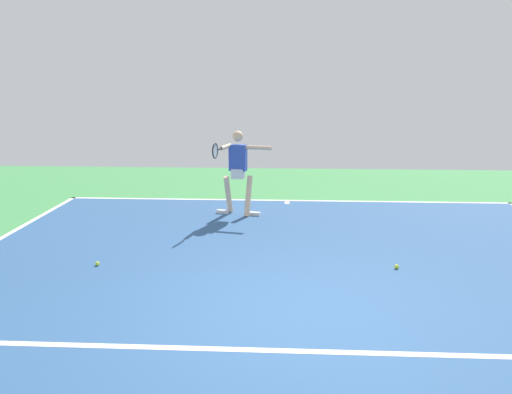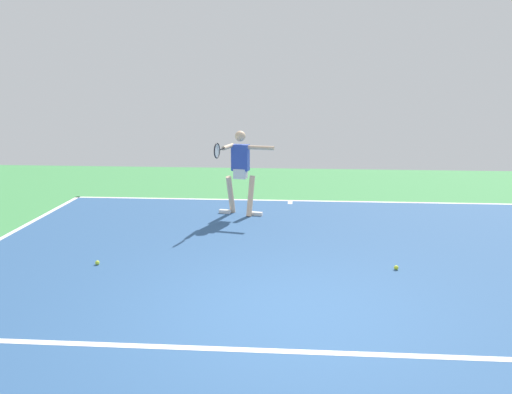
{
  "view_description": "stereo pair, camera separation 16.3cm",
  "coord_description": "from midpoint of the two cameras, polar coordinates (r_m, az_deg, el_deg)",
  "views": [
    {
      "loc": [
        0.03,
        5.97,
        2.74
      ],
      "look_at": [
        0.5,
        -2.44,
        0.9
      ],
      "focal_mm": 38.45,
      "sensor_mm": 36.0,
      "label": 1
    },
    {
      "loc": [
        -0.14,
        5.96,
        2.74
      ],
      "look_at": [
        0.5,
        -2.44,
        0.9
      ],
      "focal_mm": 38.45,
      "sensor_mm": 36.0,
      "label": 2
    }
  ],
  "objects": [
    {
      "name": "ground_plane",
      "position": [
        6.57,
        2.5,
        -12.34
      ],
      "size": [
        21.5,
        21.5,
        0.0
      ],
      "primitive_type": "plane",
      "color": "#428E4C"
    },
    {
      "name": "tennis_ball_near_player",
      "position": [
        8.31,
        13.87,
        -7.05
      ],
      "size": [
        0.07,
        0.07,
        0.07
      ],
      "primitive_type": "sphere",
      "color": "#CCE033",
      "rests_on": "ground_plane"
    },
    {
      "name": "court_line_centre_mark",
      "position": [
        12.3,
        2.87,
        -0.56
      ],
      "size": [
        0.1,
        0.3,
        0.01
      ],
      "primitive_type": "cube",
      "color": "white",
      "rests_on": "ground_plane"
    },
    {
      "name": "tennis_player",
      "position": [
        11.0,
        -2.33,
        3.09
      ],
      "size": [
        1.15,
        1.2,
        1.73
      ],
      "rotation": [
        0.0,
        0.0,
        -0.21
      ],
      "color": "beige",
      "rests_on": "ground_plane"
    },
    {
      "name": "court_surface",
      "position": [
        6.56,
        2.5,
        -12.33
      ],
      "size": [
        10.06,
        12.55,
        0.0
      ],
      "primitive_type": "cube",
      "color": "#2D5484",
      "rests_on": "ground_plane"
    },
    {
      "name": "court_line_baseline_near",
      "position": [
        12.49,
        2.88,
        -0.35
      ],
      "size": [
        10.06,
        0.1,
        0.01
      ],
      "primitive_type": "cube",
      "color": "white",
      "rests_on": "ground_plane"
    },
    {
      "name": "tennis_ball_far_corner",
      "position": [
        8.56,
        -16.71,
        -6.66
      ],
      "size": [
        0.07,
        0.07,
        0.07
      ],
      "primitive_type": "sphere",
      "color": "#C6E53D",
      "rests_on": "ground_plane"
    },
    {
      "name": "court_line_service",
      "position": [
        5.82,
        2.38,
        -15.7
      ],
      "size": [
        7.54,
        0.1,
        0.01
      ],
      "primitive_type": "cube",
      "color": "white",
      "rests_on": "ground_plane"
    }
  ]
}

